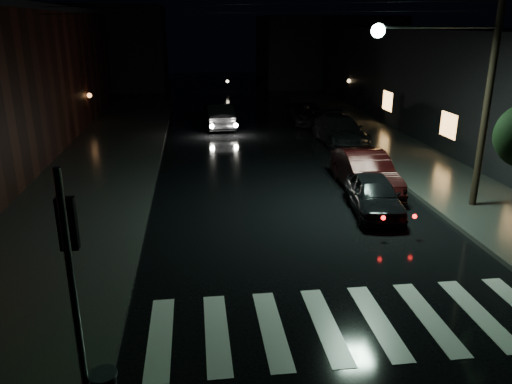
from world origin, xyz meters
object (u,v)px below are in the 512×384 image
object	(u,v)px
parked_car_b	(365,172)
parked_car_c	(340,130)
parked_car_a	(374,195)
parked_car_d	(308,113)
oncoming_car	(219,116)

from	to	relation	value
parked_car_b	parked_car_c	distance (m)	8.15
parked_car_c	parked_car_a	bearing A→B (deg)	-101.28
parked_car_c	parked_car_d	bearing A→B (deg)	92.88
parked_car_a	parked_car_c	xyz separation A→B (m)	(1.80, 10.45, 0.09)
parked_car_c	oncoming_car	distance (m)	8.22
parked_car_a	parked_car_c	distance (m)	10.60
parked_car_d	oncoming_car	distance (m)	5.96
parked_car_c	oncoming_car	world-z (taller)	oncoming_car
parked_car_a	parked_car_d	distance (m)	16.46
parked_car_a	parked_car_c	world-z (taller)	parked_car_c
parked_car_a	parked_car_b	xyz separation A→B (m)	(0.50, 2.40, 0.11)
parked_car_c	parked_car_d	xyz separation A→B (m)	(-0.46, 5.96, -0.10)
parked_car_a	oncoming_car	world-z (taller)	oncoming_car
parked_car_c	parked_car_b	bearing A→B (deg)	-100.71
parked_car_b	parked_car_d	bearing A→B (deg)	87.27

